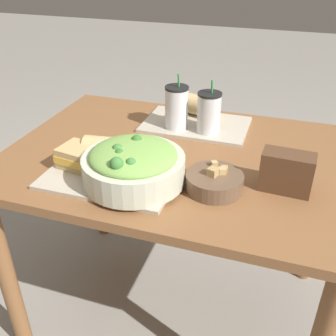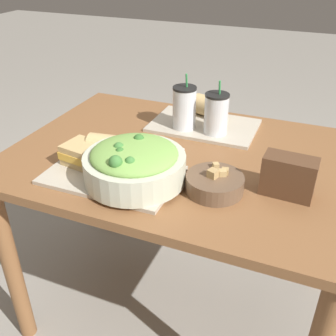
# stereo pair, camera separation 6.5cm
# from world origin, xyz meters

# --- Properties ---
(ground_plane) EXTENTS (12.00, 12.00, 0.00)m
(ground_plane) POSITION_xyz_m (0.00, 0.00, 0.00)
(ground_plane) COLOR gray
(dining_table) EXTENTS (1.13, 0.82, 0.73)m
(dining_table) POSITION_xyz_m (0.00, 0.00, 0.62)
(dining_table) COLOR brown
(dining_table) RESTS_ON ground_plane
(tray_near) EXTENTS (0.39, 0.25, 0.01)m
(tray_near) POSITION_xyz_m (-0.14, -0.21, 0.74)
(tray_near) COLOR #BCB29E
(tray_near) RESTS_ON dining_table
(tray_far) EXTENTS (0.39, 0.25, 0.01)m
(tray_far) POSITION_xyz_m (-0.00, 0.23, 0.74)
(tray_far) COLOR #BCB29E
(tray_far) RESTS_ON dining_table
(salad_bowl) EXTENTS (0.29, 0.29, 0.12)m
(salad_bowl) POSITION_xyz_m (-0.07, -0.22, 0.80)
(salad_bowl) COLOR beige
(salad_bowl) RESTS_ON tray_near
(soup_bowl) EXTENTS (0.16, 0.16, 0.07)m
(soup_bowl) POSITION_xyz_m (0.16, -0.17, 0.76)
(soup_bowl) COLOR brown
(soup_bowl) RESTS_ON dining_table
(sandwich_near) EXTENTS (0.17, 0.12, 0.06)m
(sandwich_near) POSITION_xyz_m (-0.24, -0.19, 0.78)
(sandwich_near) COLOR tan
(sandwich_near) RESTS_ON tray_near
(baguette_near) EXTENTS (0.16, 0.10, 0.08)m
(baguette_near) POSITION_xyz_m (-0.18, -0.13, 0.79)
(baguette_near) COLOR tan
(baguette_near) RESTS_ON tray_near
(baguette_far) EXTENTS (0.13, 0.11, 0.08)m
(baguette_far) POSITION_xyz_m (-0.01, 0.31, 0.79)
(baguette_far) COLOR tan
(baguette_far) RESTS_ON tray_far
(drink_cup_dark) EXTENTS (0.09, 0.09, 0.20)m
(drink_cup_dark) POSITION_xyz_m (-0.06, 0.18, 0.82)
(drink_cup_dark) COLOR silver
(drink_cup_dark) RESTS_ON tray_far
(drink_cup_red) EXTENTS (0.09, 0.09, 0.19)m
(drink_cup_red) POSITION_xyz_m (0.06, 0.18, 0.81)
(drink_cup_red) COLOR silver
(drink_cup_red) RESTS_ON tray_far
(chip_bag) EXTENTS (0.15, 0.08, 0.12)m
(chip_bag) POSITION_xyz_m (0.35, -0.11, 0.79)
(chip_bag) COLOR brown
(chip_bag) RESTS_ON dining_table
(napkin_folded) EXTENTS (0.19, 0.16, 0.00)m
(napkin_folded) POSITION_xyz_m (-0.10, 0.01, 0.74)
(napkin_folded) COLOR silver
(napkin_folded) RESTS_ON dining_table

